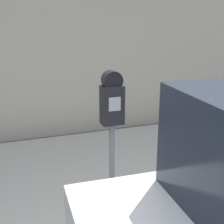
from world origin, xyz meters
name	(u,v)px	position (x,y,z in m)	size (l,w,h in m)	color
sidewalk	(104,174)	(0.00, 2.20, 0.06)	(24.00, 2.80, 0.13)	#ADAAA3
parking_meter	(112,114)	(-0.25, 1.16, 1.25)	(0.20, 0.14, 1.52)	slate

